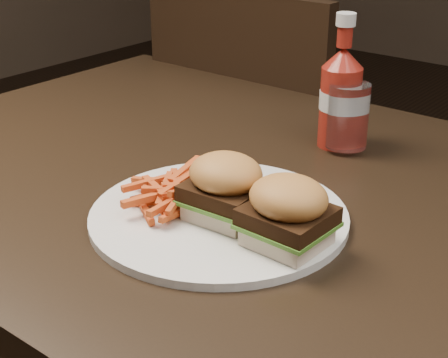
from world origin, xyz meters
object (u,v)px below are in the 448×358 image
Objects in this scene: tumbler at (348,116)px; plate at (219,216)px; dining_table at (252,195)px; ketchup_bottle at (340,107)px; chair_far at (286,185)px.

plate is at bearing -91.64° from tumbler.
dining_table is 12.63× the size of tumbler.
plate reaches higher than dining_table.
dining_table is 0.12m from plate.
dining_table is at bearing -96.29° from ketchup_bottle.
tumbler is (0.02, -0.01, -0.01)m from ketchup_bottle.
ketchup_bottle is 0.02m from tumbler.
plate is (0.03, -0.11, 0.03)m from dining_table.
plate is (0.37, -0.71, 0.33)m from chair_far.
chair_far is 1.48× the size of plate.
plate is 0.31m from ketchup_bottle.
chair_far is (-0.33, 0.60, -0.30)m from dining_table.
chair_far is at bearing 119.13° from dining_table.
tumbler is (0.38, -0.42, 0.38)m from chair_far.
plate is 2.56× the size of ketchup_bottle.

